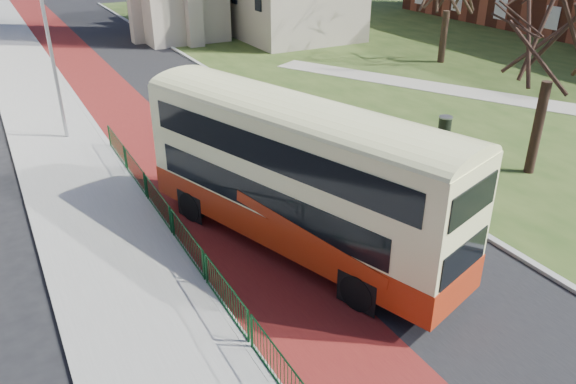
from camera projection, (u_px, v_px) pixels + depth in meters
ground at (370, 331)px, 14.38m from camera, size 160.00×160.00×0.00m
road_carriageway at (176, 108)px, 30.73m from camera, size 9.00×120.00×0.01m
bus_lane at (126, 116)px, 29.57m from camera, size 3.40×120.00×0.01m
pavement_west at (50, 127)px, 27.92m from camera, size 4.00×120.00×0.12m
kerb_west at (91, 120)px, 28.77m from camera, size 0.25×120.00×0.13m
kerb_east at (238, 87)px, 34.24m from camera, size 0.25×80.00×0.13m
grass_green at (476, 53)px, 42.79m from camera, size 40.00×80.00×0.04m
footpath at (559, 107)px, 30.78m from camera, size 18.84×32.82×0.03m
pedestrian_railing at (204, 267)px, 16.01m from camera, size 0.07×24.00×1.12m
streetlamp at (53, 40)px, 24.60m from camera, size 2.13×0.18×8.00m
bus at (296, 170)px, 16.88m from camera, size 5.94×11.43×4.67m
winter_tree_near at (565, 0)px, 20.08m from camera, size 8.79×8.79×9.78m
litter_bin at (445, 127)px, 26.45m from camera, size 0.76×0.76×1.03m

